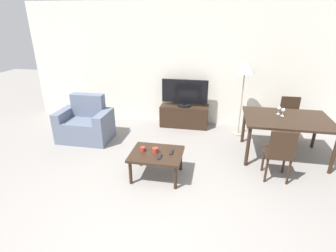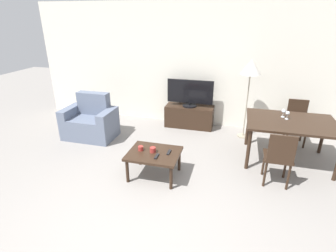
% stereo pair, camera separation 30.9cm
% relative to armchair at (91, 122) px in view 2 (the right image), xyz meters
% --- Properties ---
extents(ground_plane, '(18.00, 18.00, 0.00)m').
position_rel_armchair_xyz_m(ground_plane, '(1.88, -2.37, -0.32)').
color(ground_plane, gray).
extents(wall_back, '(7.53, 0.06, 2.70)m').
position_rel_armchair_xyz_m(wall_back, '(1.88, 1.37, 1.03)').
color(wall_back, silver).
rests_on(wall_back, ground_plane).
extents(armchair, '(1.04, 0.68, 0.91)m').
position_rel_armchair_xyz_m(armchair, '(0.00, 0.00, 0.00)').
color(armchair, slate).
rests_on(armchair, ground_plane).
extents(tv_stand, '(1.08, 0.43, 0.49)m').
position_rel_armchair_xyz_m(tv_stand, '(1.90, 1.09, -0.08)').
color(tv_stand, black).
rests_on(tv_stand, ground_plane).
extents(tv, '(1.03, 0.32, 0.60)m').
position_rel_armchair_xyz_m(tv, '(1.90, 1.08, 0.47)').
color(tv, black).
rests_on(tv, tv_stand).
extents(coffee_table, '(0.80, 0.65, 0.42)m').
position_rel_armchair_xyz_m(coffee_table, '(1.75, -1.08, 0.05)').
color(coffee_table, black).
rests_on(coffee_table, ground_plane).
extents(dining_table, '(1.45, 1.05, 0.75)m').
position_rel_armchair_xyz_m(dining_table, '(3.85, 0.00, 0.35)').
color(dining_table, black).
rests_on(dining_table, ground_plane).
extents(dining_chair_near, '(0.40, 0.40, 0.87)m').
position_rel_armchair_xyz_m(dining_chair_near, '(3.59, -0.83, 0.17)').
color(dining_chair_near, black).
rests_on(dining_chair_near, ground_plane).
extents(dining_chair_far, '(0.40, 0.40, 0.87)m').
position_rel_armchair_xyz_m(dining_chair_far, '(4.10, 0.83, 0.17)').
color(dining_chair_far, black).
rests_on(dining_chair_far, ground_plane).
extents(floor_lamp, '(0.40, 0.40, 1.62)m').
position_rel_armchair_xyz_m(floor_lamp, '(3.12, 0.84, 1.10)').
color(floor_lamp, gray).
rests_on(floor_lamp, ground_plane).
extents(remote_primary, '(0.04, 0.15, 0.02)m').
position_rel_armchair_xyz_m(remote_primary, '(1.83, -1.20, 0.11)').
color(remote_primary, black).
rests_on(remote_primary, coffee_table).
extents(remote_secondary, '(0.04, 0.15, 0.02)m').
position_rel_armchair_xyz_m(remote_secondary, '(1.98, -1.03, 0.11)').
color(remote_secondary, black).
rests_on(remote_secondary, coffee_table).
extents(cup_white_near, '(0.09, 0.09, 0.08)m').
position_rel_armchair_xyz_m(cup_white_near, '(1.73, -1.07, 0.14)').
color(cup_white_near, maroon).
rests_on(cup_white_near, coffee_table).
extents(cup_colored_far, '(0.08, 0.08, 0.07)m').
position_rel_armchair_xyz_m(cup_colored_far, '(1.53, -1.07, 0.13)').
color(cup_colored_far, maroon).
rests_on(cup_colored_far, coffee_table).
extents(wine_glass_left, '(0.07, 0.07, 0.15)m').
position_rel_armchair_xyz_m(wine_glass_left, '(3.72, 0.17, 0.53)').
color(wine_glass_left, silver).
rests_on(wine_glass_left, dining_table).
extents(wine_glass_center, '(0.07, 0.07, 0.15)m').
position_rel_armchair_xyz_m(wine_glass_center, '(3.77, 0.08, 0.53)').
color(wine_glass_center, silver).
rests_on(wine_glass_center, dining_table).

